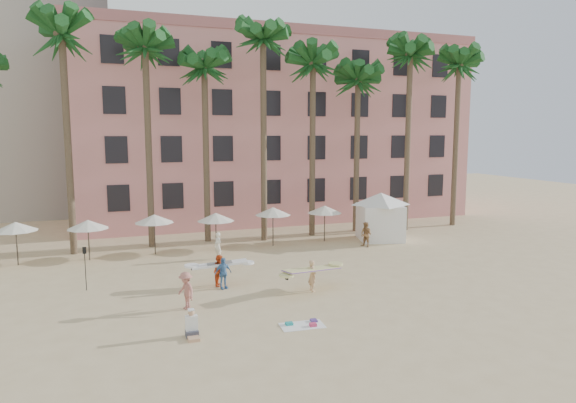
% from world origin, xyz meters
% --- Properties ---
extents(ground, '(120.00, 120.00, 0.00)m').
position_xyz_m(ground, '(0.00, 0.00, 0.00)').
color(ground, '#D1B789').
rests_on(ground, ground).
extents(pink_hotel, '(35.00, 14.00, 16.00)m').
position_xyz_m(pink_hotel, '(7.00, 26.00, 8.00)').
color(pink_hotel, '#D98684').
rests_on(pink_hotel, ground).
extents(palm_row, '(44.40, 5.40, 16.30)m').
position_xyz_m(palm_row, '(0.51, 15.00, 12.97)').
color(palm_row, brown).
rests_on(palm_row, ground).
extents(umbrella_row, '(22.50, 2.70, 2.73)m').
position_xyz_m(umbrella_row, '(-3.00, 12.50, 2.33)').
color(umbrella_row, '#332B23').
rests_on(umbrella_row, ground).
extents(cabana, '(5.47, 5.47, 3.50)m').
position_xyz_m(cabana, '(11.08, 11.71, 2.07)').
color(cabana, white).
rests_on(cabana, ground).
extents(beach_towel, '(1.87, 1.13, 0.14)m').
position_xyz_m(beach_towel, '(-0.42, -2.22, 0.03)').
color(beach_towel, white).
rests_on(beach_towel, ground).
extents(carrier_yellow, '(3.37, 1.86, 1.60)m').
position_xyz_m(carrier_yellow, '(1.67, 1.92, 0.93)').
color(carrier_yellow, tan).
rests_on(carrier_yellow, ground).
extents(carrier_white, '(2.92, 1.08, 1.61)m').
position_xyz_m(carrier_white, '(-2.47, 4.43, 0.88)').
color(carrier_white, '#D54316').
rests_on(carrier_white, ground).
extents(beachgoers, '(14.61, 9.70, 1.73)m').
position_xyz_m(beachgoers, '(0.31, 5.56, 0.85)').
color(beachgoers, '#4D7EB4').
rests_on(beachgoers, ground).
extents(paddle, '(0.18, 0.04, 2.23)m').
position_xyz_m(paddle, '(-8.99, 5.86, 1.41)').
color(paddle, black).
rests_on(paddle, ground).
extents(seated_man, '(0.48, 0.84, 1.09)m').
position_xyz_m(seated_man, '(-4.92, -1.88, 0.38)').
color(seated_man, '#3F3F4C').
rests_on(seated_man, ground).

